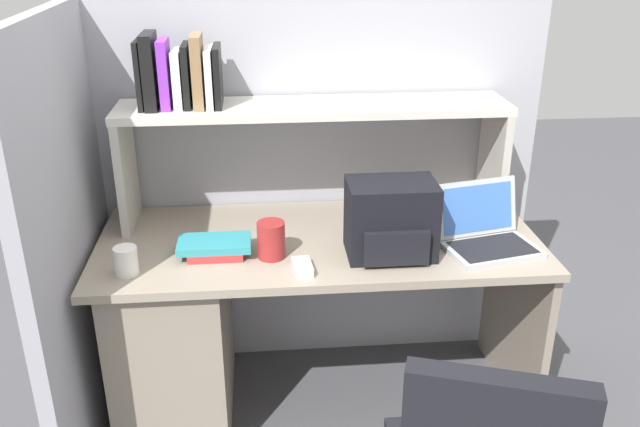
{
  "coord_description": "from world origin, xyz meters",
  "views": [
    {
      "loc": [
        -0.2,
        -2.21,
        1.79
      ],
      "look_at": [
        0.0,
        -0.05,
        0.85
      ],
      "focal_mm": 37.8,
      "sensor_mm": 36.0,
      "label": 1
    }
  ],
  "objects": [
    {
      "name": "ground_plane",
      "position": [
        0.0,
        0.0,
        0.0
      ],
      "size": [
        8.0,
        8.0,
        0.0
      ],
      "primitive_type": "plane",
      "color": "#4C4C51"
    },
    {
      "name": "desk",
      "position": [
        -0.39,
        0.0,
        0.4
      ],
      "size": [
        1.6,
        0.7,
        0.73
      ],
      "color": "gray",
      "rests_on": "ground_plane"
    },
    {
      "name": "cubicle_partition_rear",
      "position": [
        0.0,
        0.38,
        0.78
      ],
      "size": [
        1.84,
        0.05,
        1.55
      ],
      "primitive_type": "cube",
      "color": "#9E9EA8",
      "rests_on": "ground_plane"
    },
    {
      "name": "cubicle_partition_left",
      "position": [
        -0.85,
        -0.05,
        0.78
      ],
      "size": [
        0.05,
        1.06,
        1.55
      ],
      "primitive_type": "cube",
      "color": "#9E9EA8",
      "rests_on": "ground_plane"
    },
    {
      "name": "overhead_hutch",
      "position": [
        0.0,
        0.2,
        1.08
      ],
      "size": [
        1.44,
        0.28,
        0.45
      ],
      "color": "#BCB7AC",
      "rests_on": "desk"
    },
    {
      "name": "reference_books_on_shelf",
      "position": [
        -0.48,
        0.2,
        1.3
      ],
      "size": [
        0.29,
        0.18,
        0.26
      ],
      "color": "black",
      "rests_on": "overhead_hutch"
    },
    {
      "name": "laptop",
      "position": [
        0.58,
        -0.12,
        0.78
      ],
      "size": [
        0.36,
        0.32,
        0.22
      ],
      "color": "#B7BABF",
      "rests_on": "desk"
    },
    {
      "name": "backpack",
      "position": [
        0.23,
        -0.15,
        0.86
      ],
      "size": [
        0.3,
        0.23,
        0.26
      ],
      "color": "black",
      "rests_on": "desk"
    },
    {
      "name": "computer_mouse",
      "position": [
        -0.08,
        -0.25,
        0.75
      ],
      "size": [
        0.07,
        0.11,
        0.03
      ],
      "primitive_type": "cube",
      "rotation": [
        0.0,
        0.0,
        0.1
      ],
      "color": "silver",
      "rests_on": "desk"
    },
    {
      "name": "paper_cup",
      "position": [
        -0.65,
        -0.21,
        0.78
      ],
      "size": [
        0.08,
        0.08,
        0.1
      ],
      "primitive_type": "cylinder",
      "color": "white",
      "rests_on": "desk"
    },
    {
      "name": "snack_canister",
      "position": [
        -0.18,
        -0.13,
        0.79
      ],
      "size": [
        0.1,
        0.1,
        0.13
      ],
      "primitive_type": "cylinder",
      "color": "maroon",
      "rests_on": "desk"
    },
    {
      "name": "desk_book_stack",
      "position": [
        -0.37,
        -0.09,
        0.76
      ],
      "size": [
        0.25,
        0.15,
        0.05
      ],
      "color": "red",
      "rests_on": "desk"
    }
  ]
}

